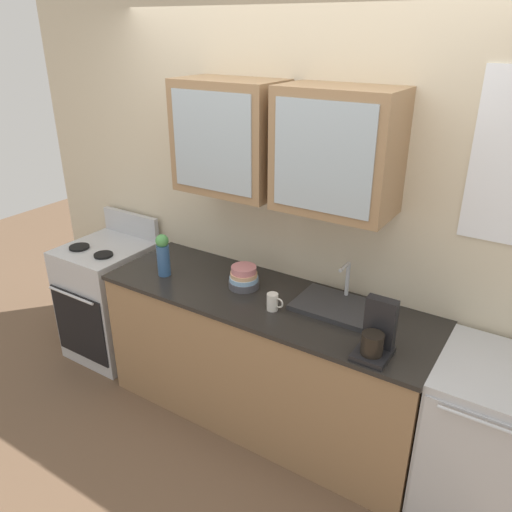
# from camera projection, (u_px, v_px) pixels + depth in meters

# --- Properties ---
(ground_plane) EXTENTS (10.00, 10.00, 0.00)m
(ground_plane) POSITION_uv_depth(u_px,v_px,m) (264.00, 413.00, 3.43)
(ground_plane) COLOR brown
(back_wall_unit) EXTENTS (4.42, 0.47, 2.82)m
(back_wall_unit) POSITION_uv_depth(u_px,v_px,m) (296.00, 189.00, 3.08)
(back_wall_unit) COLOR beige
(back_wall_unit) RESTS_ON ground_plane
(counter) EXTENTS (2.09, 0.68, 0.90)m
(counter) POSITION_uv_depth(u_px,v_px,m) (264.00, 358.00, 3.24)
(counter) COLOR #93704C
(counter) RESTS_ON ground_plane
(stove_range) EXTENTS (0.57, 0.66, 1.08)m
(stove_range) POSITION_uv_depth(u_px,v_px,m) (111.00, 299.00, 3.93)
(stove_range) COLOR silver
(stove_range) RESTS_ON ground_plane
(sink_faucet) EXTENTS (0.47, 0.33, 0.25)m
(sink_faucet) POSITION_uv_depth(u_px,v_px,m) (337.00, 305.00, 2.92)
(sink_faucet) COLOR #2D2D30
(sink_faucet) RESTS_ON counter
(bowl_stack) EXTENTS (0.19, 0.19, 0.14)m
(bowl_stack) POSITION_uv_depth(u_px,v_px,m) (244.00, 278.00, 3.15)
(bowl_stack) COLOR #4C4C54
(bowl_stack) RESTS_ON counter
(vase) EXTENTS (0.08, 0.08, 0.28)m
(vase) POSITION_uv_depth(u_px,v_px,m) (163.00, 255.00, 3.27)
(vase) COLOR #33598C
(vase) RESTS_ON counter
(cup_near_sink) EXTENTS (0.11, 0.07, 0.10)m
(cup_near_sink) POSITION_uv_depth(u_px,v_px,m) (273.00, 302.00, 2.90)
(cup_near_sink) COLOR silver
(cup_near_sink) RESTS_ON counter
(dishwasher) EXTENTS (0.63, 0.67, 0.90)m
(dishwasher) POSITION_uv_depth(u_px,v_px,m) (491.00, 445.00, 2.57)
(dishwasher) COLOR silver
(dishwasher) RESTS_ON ground_plane
(coffee_maker) EXTENTS (0.17, 0.20, 0.29)m
(coffee_maker) POSITION_uv_depth(u_px,v_px,m) (376.00, 335.00, 2.48)
(coffee_maker) COLOR black
(coffee_maker) RESTS_ON counter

